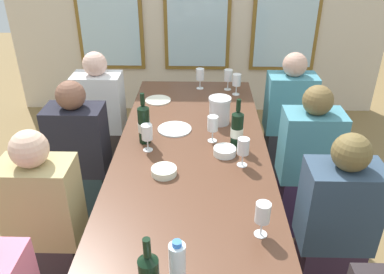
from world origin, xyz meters
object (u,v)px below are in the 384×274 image
(wine_bottle_2, at_px, (144,124))
(wine_glass_3, at_px, (237,80))
(metal_pitcher, at_px, (220,110))
(seated_person_6, at_px, (81,161))
(wine_glass_5, at_px, (213,124))
(seated_person_2, at_px, (102,121))
(seated_person_3, at_px, (287,121))
(seated_person_7, at_px, (307,167))
(wine_glass_6, at_px, (147,133))
(white_plate_0, at_px, (175,129))
(tasting_bowl_0, at_px, (164,171))
(water_bottle, at_px, (178,267))
(dining_table, at_px, (191,172))
(wine_glass_1, at_px, (263,213))
(wine_glass_9, at_px, (228,76))
(seated_person_5, at_px, (334,231))
(tasting_bowl_1, at_px, (225,151))
(wine_glass_2, at_px, (200,75))
(wine_bottle_0, at_px, (237,129))
(white_plate_1, at_px, (158,100))
(wine_glass_4, at_px, (243,148))
(seated_person_4, at_px, (47,226))

(wine_bottle_2, relative_size, wine_glass_3, 1.92)
(metal_pitcher, distance_m, seated_person_6, 1.02)
(wine_glass_5, height_order, seated_person_2, seated_person_2)
(wine_glass_5, relative_size, seated_person_3, 0.16)
(seated_person_2, height_order, seated_person_7, same)
(wine_glass_6, bearing_deg, white_plate_0, 62.02)
(wine_bottle_2, bearing_deg, metal_pitcher, 30.45)
(tasting_bowl_0, height_order, water_bottle, water_bottle)
(dining_table, xyz_separation_m, wine_glass_6, (-0.27, 0.14, 0.18))
(water_bottle, bearing_deg, seated_person_2, 111.90)
(wine_glass_1, relative_size, seated_person_3, 0.16)
(wine_glass_9, relative_size, seated_person_5, 0.16)
(wine_glass_9, bearing_deg, white_plate_0, -118.33)
(dining_table, relative_size, tasting_bowl_1, 19.52)
(metal_pitcher, xyz_separation_m, wine_glass_6, (-0.45, -0.39, 0.02))
(metal_pitcher, height_order, seated_person_7, seated_person_7)
(wine_glass_2, relative_size, seated_person_5, 0.16)
(dining_table, distance_m, wine_glass_2, 1.19)
(tasting_bowl_1, bearing_deg, wine_bottle_0, 53.97)
(white_plate_1, xyz_separation_m, wine_glass_6, (0.02, -0.76, 0.11))
(metal_pitcher, height_order, wine_bottle_0, wine_bottle_0)
(wine_bottle_2, bearing_deg, seated_person_5, -27.63)
(metal_pitcher, height_order, tasting_bowl_1, metal_pitcher)
(white_plate_1, bearing_deg, metal_pitcher, -38.56)
(wine_glass_4, bearing_deg, wine_bottle_2, 156.46)
(wine_bottle_2, height_order, wine_glass_5, wine_bottle_2)
(wine_glass_5, height_order, seated_person_6, seated_person_6)
(metal_pitcher, relative_size, wine_glass_2, 1.09)
(seated_person_7, bearing_deg, wine_glass_1, -116.37)
(wine_glass_1, relative_size, wine_glass_9, 1.00)
(seated_person_5, bearing_deg, tasting_bowl_1, 143.84)
(wine_glass_6, xyz_separation_m, seated_person_5, (1.04, -0.46, -0.33))
(seated_person_3, xyz_separation_m, seated_person_7, (0.00, -0.69, 0.00))
(wine_glass_4, relative_size, seated_person_7, 0.16)
(seated_person_6, bearing_deg, seated_person_5, -23.14)
(wine_bottle_2, bearing_deg, tasting_bowl_0, -67.09)
(tasting_bowl_1, bearing_deg, white_plate_0, 135.81)
(wine_glass_9, distance_m, seated_person_7, 1.04)
(wine_glass_4, height_order, wine_glass_6, same)
(seated_person_3, relative_size, seated_person_4, 1.00)
(white_plate_0, distance_m, wine_glass_4, 0.61)
(wine_bottle_0, bearing_deg, metal_pitcher, 106.38)
(tasting_bowl_0, distance_m, wine_glass_2, 1.31)
(white_plate_0, bearing_deg, wine_bottle_0, -27.57)
(metal_pitcher, relative_size, seated_person_6, 0.17)
(wine_glass_6, height_order, seated_person_5, seated_person_5)
(tasting_bowl_1, bearing_deg, dining_table, -153.67)
(water_bottle, height_order, wine_glass_4, water_bottle)
(wine_bottle_2, relative_size, water_bottle, 1.39)
(seated_person_5, bearing_deg, white_plate_0, 140.71)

